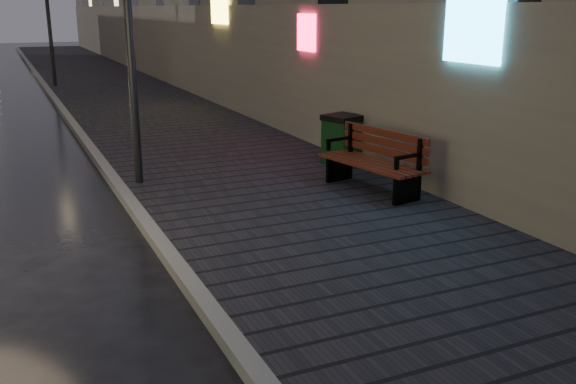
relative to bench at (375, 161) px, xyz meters
The scene contains 4 objects.
sidewalk 17.23m from the bench, 94.93° to the left, with size 4.60×58.00×0.15m, color black.
curb 17.60m from the bench, 102.74° to the left, with size 0.20×58.00×0.15m, color slate.
bench is the anchor object (origin of this frame).
trash_bin 1.94m from the bench, 77.46° to the left, with size 0.81×0.81×0.98m.
Camera 1 is at (-0.26, -5.09, 3.14)m, focal length 40.00 mm.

